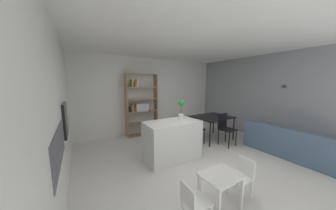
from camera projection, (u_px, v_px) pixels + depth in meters
ground_plane at (192, 163)px, 3.54m from camera, size 8.56×8.56×0.00m
ceiling_slab at (195, 37)px, 3.14m from camera, size 6.23×5.63×0.06m
back_partition at (145, 96)px, 5.71m from camera, size 6.23×0.06×2.76m
right_partition_gray at (268, 98)px, 4.90m from camera, size 0.06×5.63×2.76m
tall_cabinet_run_left at (29, 120)px, 1.95m from camera, size 0.63×5.07×2.76m
cabinet_niche_splashback at (59, 148)px, 1.85m from camera, size 0.01×1.22×0.45m
built_in_oven at (65, 119)px, 2.76m from camera, size 0.06×0.60×0.61m
kitchen_island at (172, 140)px, 3.71m from camera, size 1.32×0.72×0.93m
potted_plant_on_island at (181, 108)px, 3.84m from camera, size 0.15×0.15×0.49m
open_bookshelf at (141, 104)px, 5.35m from camera, size 1.11×0.31×2.16m
child_table at (221, 181)px, 2.23m from camera, size 0.57×0.45×0.52m
child_chair_left at (193, 201)px, 1.99m from camera, size 0.34×0.34×0.56m
child_chair_right at (242, 175)px, 2.50m from camera, size 0.32×0.32×0.62m
dining_table at (212, 118)px, 4.98m from camera, size 1.18×0.97×0.77m
dining_chair_island_side at (193, 127)px, 4.60m from camera, size 0.45×0.44×0.86m
dining_chair_near at (225, 126)px, 4.56m from camera, size 0.45×0.45×0.93m
sofa at (292, 146)px, 3.88m from camera, size 0.95×2.09×0.75m
wall_sconce_back at (284, 86)px, 4.43m from camera, size 0.07×0.07×0.07m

